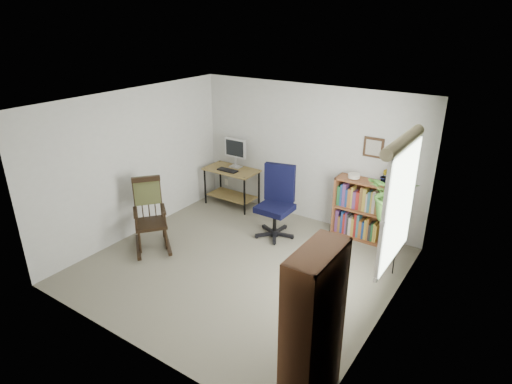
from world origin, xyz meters
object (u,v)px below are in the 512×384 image
Objects in this scene: rocking_chair at (150,215)px; tall_bookshelf at (313,330)px; desk at (232,187)px; office_chair at (275,203)px; low_bookshelf at (363,210)px.

tall_bookshelf is (3.41, -1.21, 0.25)m from rocking_chair.
desk is 0.89× the size of rocking_chair.
rocking_chair is 0.70× the size of tall_bookshelf.
desk is at bearing 136.02° from tall_bookshelf.
rocking_chair reaches higher than desk.
desk is 4.68m from tall_bookshelf.
office_chair is 3.29m from tall_bookshelf.
office_chair is 0.74× the size of tall_bookshelf.
office_chair is 1.99m from rocking_chair.
rocking_chair is at bearing -148.81° from office_chair.
desk is at bearing -177.34° from low_bookshelf.
low_bookshelf is (2.58, 0.12, 0.14)m from desk.
tall_bookshelf is (3.35, -3.24, 0.46)m from desk.
office_chair is 1.06× the size of rocking_chair.
office_chair is 1.20× the size of low_bookshelf.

